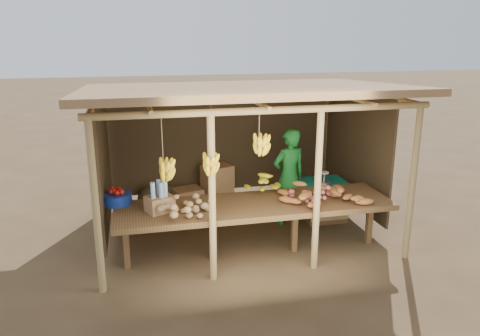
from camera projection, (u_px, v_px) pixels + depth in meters
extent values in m
plane|color=brown|center=(240.00, 229.00, 7.70)|extent=(60.00, 60.00, 0.00)
cylinder|color=tan|center=(96.00, 209.00, 5.54)|extent=(0.09, 0.09, 2.20)
cylinder|color=tan|center=(413.00, 184.00, 6.44)|extent=(0.09, 0.09, 2.20)
cylinder|color=tan|center=(107.00, 150.00, 8.35)|extent=(0.09, 0.09, 2.20)
cylinder|color=tan|center=(326.00, 139.00, 9.25)|extent=(0.09, 0.09, 2.20)
cylinder|color=tan|center=(212.00, 200.00, 5.84)|extent=(0.09, 0.09, 2.20)
cylinder|color=tan|center=(317.00, 192.00, 6.14)|extent=(0.09, 0.09, 2.20)
cylinder|color=tan|center=(267.00, 111.00, 5.69)|extent=(4.40, 0.09, 0.09)
cylinder|color=tan|center=(222.00, 85.00, 8.50)|extent=(4.40, 0.09, 0.09)
cube|color=#997147|center=(240.00, 89.00, 7.07)|extent=(4.70, 3.50, 0.28)
cube|color=#42331F|center=(222.00, 139.00, 8.75)|extent=(4.20, 0.04, 1.98)
cube|color=#42331F|center=(104.00, 163.00, 7.11)|extent=(0.04, 2.40, 1.98)
cube|color=#42331F|center=(356.00, 148.00, 8.00)|extent=(0.04, 2.40, 1.98)
cube|color=brown|center=(255.00, 206.00, 6.60)|extent=(3.90, 1.05, 0.08)
cube|color=brown|center=(126.00, 244.00, 6.33)|extent=(0.08, 0.08, 0.72)
cube|color=brown|center=(214.00, 236.00, 6.58)|extent=(0.08, 0.08, 0.72)
cube|color=brown|center=(294.00, 228.00, 6.84)|extent=(0.08, 0.08, 0.72)
cube|color=brown|center=(369.00, 221.00, 7.10)|extent=(0.08, 0.08, 0.72)
cylinder|color=navy|center=(117.00, 198.00, 6.56)|extent=(0.43, 0.43, 0.15)
cube|color=#A07147|center=(160.00, 204.00, 6.25)|extent=(0.42, 0.39, 0.22)
imported|color=#197228|center=(289.00, 177.00, 7.75)|extent=(0.66, 0.51, 1.63)
cube|color=brown|center=(323.00, 202.00, 8.05)|extent=(0.68, 0.57, 0.62)
cube|color=#0B8073|center=(324.00, 183.00, 7.96)|extent=(0.75, 0.64, 0.06)
cube|color=#A07147|center=(218.00, 197.00, 8.58)|extent=(0.60, 0.54, 0.40)
cube|color=#A07147|center=(217.00, 176.00, 8.47)|extent=(0.60, 0.54, 0.40)
cube|color=#A07147|center=(188.00, 199.00, 8.46)|extent=(0.60, 0.54, 0.40)
ellipsoid|color=#42331F|center=(148.00, 198.00, 8.45)|extent=(0.40, 0.40, 0.54)
ellipsoid|color=#42331F|center=(169.00, 197.00, 8.53)|extent=(0.40, 0.40, 0.54)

